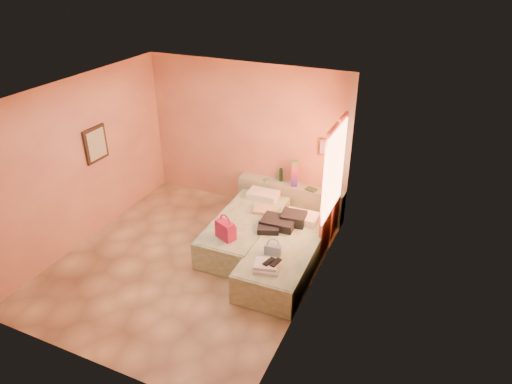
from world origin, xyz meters
TOP-DOWN VIEW (x-y plane):
  - ground at (0.00, 0.00)m, footprint 4.50×4.50m
  - room_walls at (0.21, 0.57)m, footprint 4.02×4.51m
  - headboard_ledge at (0.98, 2.10)m, footprint 2.05×0.30m
  - bed_left at (0.60, 0.86)m, footprint 0.94×2.02m
  - bed_right at (1.50, 0.40)m, footprint 0.94×2.02m
  - water_bottle at (0.75, 2.15)m, footprint 0.09×0.09m
  - rainbow_box at (1.05, 2.07)m, footprint 0.15×0.15m
  - small_dish at (0.50, 2.03)m, footprint 0.14×0.14m
  - green_book at (1.40, 2.03)m, footprint 0.22×0.18m
  - flower_vase at (1.78, 2.13)m, footprint 0.27×0.27m
  - magenta_handbag at (0.58, 0.22)m, footprint 0.37×0.29m
  - khaki_garment at (0.80, 1.20)m, footprint 0.37×0.32m
  - clothes_pile at (1.26, 0.88)m, footprint 0.70×0.70m
  - blue_handbag at (1.42, 0.11)m, footprint 0.26×0.14m
  - towel_stack at (1.49, -0.26)m, footprint 0.40×0.37m
  - sandal_pair at (1.55, -0.21)m, footprint 0.21×0.24m

SIDE VIEW (x-z plane):
  - ground at x=0.00m, z-range 0.00..0.00m
  - bed_left at x=0.60m, z-range 0.00..0.50m
  - bed_right at x=1.50m, z-range 0.00..0.50m
  - headboard_ledge at x=0.98m, z-range 0.00..0.65m
  - khaki_garment at x=0.80m, z-range 0.50..0.56m
  - towel_stack at x=1.49m, z-range 0.50..0.60m
  - blue_handbag at x=1.42m, z-range 0.50..0.66m
  - clothes_pile at x=1.26m, z-range 0.50..0.68m
  - sandal_pair at x=1.55m, z-range 0.60..0.62m
  - magenta_handbag at x=0.58m, z-range 0.50..0.80m
  - small_dish at x=0.50m, z-range 0.65..0.68m
  - green_book at x=1.40m, z-range 0.65..0.68m
  - water_bottle at x=0.75m, z-range 0.65..0.90m
  - flower_vase at x=1.78m, z-range 0.65..0.93m
  - rainbow_box at x=1.05m, z-range 0.65..1.15m
  - room_walls at x=0.21m, z-range 0.38..3.19m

